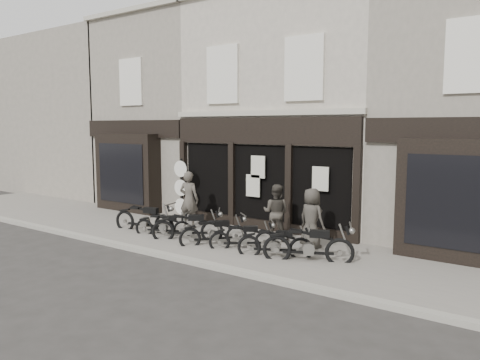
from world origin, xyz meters
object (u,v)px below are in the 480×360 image
Objects in this scene: motorcycle_6 at (309,248)px; man_right at (312,218)px; man_centre at (276,212)px; motorcycle_2 at (188,229)px; motorcycle_1 at (164,227)px; motorcycle_0 at (145,221)px; motorcycle_3 at (214,235)px; motorcycle_4 at (243,240)px; motorcycle_5 at (276,246)px; man_left at (189,199)px; advert_sign_post at (181,193)px.

motorcycle_6 is 1.28× the size of man_right.
motorcycle_2 is at bearing 20.53° from man_centre.
motorcycle_1 is 3.69m from man_centre.
motorcycle_2 reaches higher than motorcycle_1.
man_centre is (2.29, 1.46, 0.56)m from motorcycle_2.
motorcycle_0 is 1.35× the size of motorcycle_3.
motorcycle_3 is at bearing 156.56° from motorcycle_6.
motorcycle_6 reaches higher than motorcycle_1.
motorcycle_2 is at bearing -10.20° from motorcycle_0.
man_centre reaches higher than motorcycle_1.
man_centre is at bearing 40.55° from motorcycle_4.
man_centre is at bearing 95.51° from motorcycle_5.
man_left is (0.83, 1.29, 0.65)m from motorcycle_0.
motorcycle_1 is at bearing 30.68° from man_right.
motorcycle_5 is at bearing -50.93° from motorcycle_3.
man_right is at bearing 160.73° from man_centre.
motorcycle_3 is at bearing -22.81° from motorcycle_1.
motorcycle_6 reaches higher than motorcycle_2.
motorcycle_3 is at bearing 137.65° from man_left.
motorcycle_4 is at bearing 51.91° from man_right.
advert_sign_post is (-5.55, 0.54, 0.20)m from man_right.
man_left reaches higher than motorcycle_2.
motorcycle_6 is at bearing 129.22° from man_right.
motorcycle_3 is 1.06× the size of motorcycle_4.
motorcycle_0 is 0.96× the size of advert_sign_post.
motorcycle_3 is at bearing -33.25° from advert_sign_post.
motorcycle_0 is 1.05× the size of motorcycle_6.
man_right is (4.60, 1.34, 0.62)m from motorcycle_1.
motorcycle_0 reaches higher than motorcycle_3.
motorcycle_6 reaches higher than motorcycle_0.
motorcycle_4 is at bearing -25.22° from advert_sign_post.
man_right is (5.52, 1.30, 0.54)m from motorcycle_0.
motorcycle_2 reaches higher than motorcycle_4.
motorcycle_6 is 2.39m from man_centre.
man_centre reaches higher than motorcycle_0.
motorcycle_6 is (5.17, 0.11, 0.09)m from motorcycle_1.
advert_sign_post is (-6.12, 1.77, 0.74)m from motorcycle_6.
man_centre is 4.28m from advert_sign_post.
motorcycle_0 is 1.22× the size of motorcycle_5.
man_right is (1.29, -0.17, -0.00)m from man_centre.
advert_sign_post is at bearing 8.96° from man_right.
man_centre is (4.23, 1.46, 0.54)m from motorcycle_0.
motorcycle_4 is 2.06m from man_right.
man_left is (-1.11, 1.28, 0.67)m from motorcycle_2.
motorcycle_6 is 1.45m from man_right.
motorcycle_2 is 2.77m from man_centre.
advert_sign_post reaches higher than man_left.
motorcycle_3 is 2.02m from man_centre.
man_left reaches higher than motorcycle_0.
man_centre is 1.30m from man_right.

